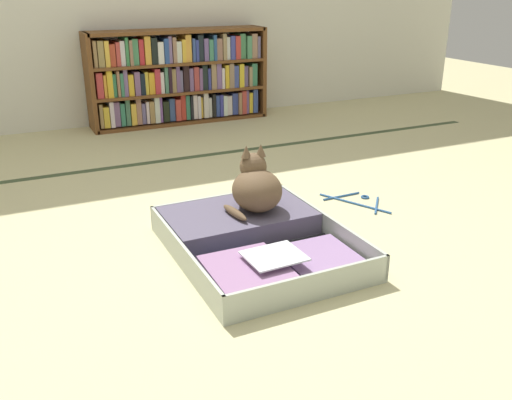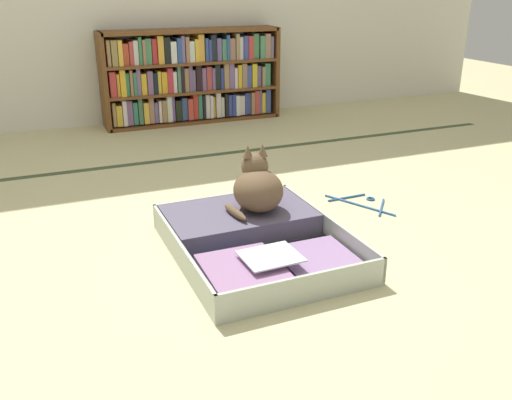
% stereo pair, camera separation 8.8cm
% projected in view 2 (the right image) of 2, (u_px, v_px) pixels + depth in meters
% --- Properties ---
extents(ground_plane, '(10.00, 10.00, 0.00)m').
position_uv_depth(ground_plane, '(232.00, 267.00, 2.05)').
color(ground_plane, beige).
extents(tatami_border, '(4.80, 0.05, 0.00)m').
position_uv_depth(tatami_border, '(150.00, 162.00, 3.22)').
color(tatami_border, '#3E4D30').
rests_on(tatami_border, ground_plane).
extents(bookshelf, '(1.30, 0.25, 0.67)m').
position_uv_depth(bookshelf, '(191.00, 77.00, 4.05)').
color(bookshelf, brown).
rests_on(bookshelf, ground_plane).
extents(open_suitcase, '(0.63, 0.80, 0.11)m').
position_uv_depth(open_suitcase, '(250.00, 237.00, 2.18)').
color(open_suitcase, '#B3BBAD').
rests_on(open_suitcase, ground_plane).
extents(black_cat, '(0.25, 0.26, 0.27)m').
position_uv_depth(black_cat, '(257.00, 187.00, 2.26)').
color(black_cat, brown).
rests_on(black_cat, open_suitcase).
extents(clothes_hanger, '(0.26, 0.35, 0.01)m').
position_uv_depth(clothes_hanger, '(363.00, 203.00, 2.62)').
color(clothes_hanger, '#2A5994').
rests_on(clothes_hanger, ground_plane).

